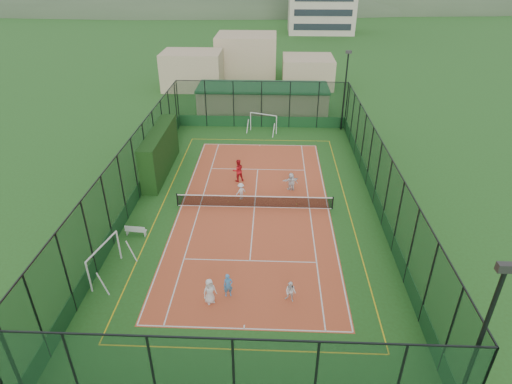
% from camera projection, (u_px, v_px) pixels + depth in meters
% --- Properties ---
extents(ground, '(300.00, 300.00, 0.00)m').
position_uv_depth(ground, '(254.00, 207.00, 32.00)').
color(ground, '#26531C').
rests_on(ground, ground).
extents(court_slab, '(11.17, 23.97, 0.01)m').
position_uv_depth(court_slab, '(254.00, 207.00, 32.00)').
color(court_slab, '#C54A2B').
rests_on(court_slab, ground).
extents(tennis_net, '(11.67, 0.12, 1.06)m').
position_uv_depth(tennis_net, '(254.00, 201.00, 31.74)').
color(tennis_net, black).
rests_on(tennis_net, ground).
extents(perimeter_fence, '(18.12, 34.12, 5.00)m').
position_uv_depth(perimeter_fence, '(254.00, 178.00, 30.78)').
color(perimeter_fence, black).
rests_on(perimeter_fence, ground).
extents(floodlight_sw, '(0.60, 0.26, 8.25)m').
position_uv_depth(floodlight_sw, '(3.00, 339.00, 15.83)').
color(floodlight_sw, black).
rests_on(floodlight_sw, ground).
extents(floodlight_se, '(0.60, 0.26, 8.25)m').
position_uv_depth(floodlight_se, '(475.00, 355.00, 15.20)').
color(floodlight_se, black).
rests_on(floodlight_se, ground).
extents(floodlight_ne, '(0.60, 0.26, 8.25)m').
position_uv_depth(floodlight_ne, '(345.00, 92.00, 44.15)').
color(floodlight_ne, black).
rests_on(floodlight_ne, ground).
extents(clubhouse, '(15.20, 7.20, 3.15)m').
position_uv_depth(clubhouse, '(263.00, 99.00, 50.41)').
color(clubhouse, tan).
rests_on(clubhouse, ground).
extents(distant_hills, '(200.00, 60.00, 24.00)m').
position_uv_depth(distant_hills, '(272.00, 3.00, 162.78)').
color(distant_hills, '#384C33').
rests_on(distant_hills, ground).
extents(hedge_left, '(1.28, 8.54, 3.74)m').
position_uv_depth(hedge_left, '(160.00, 152.00, 36.32)').
color(hedge_left, black).
rests_on(hedge_left, ground).
extents(white_bench, '(1.45, 0.52, 0.80)m').
position_uv_depth(white_bench, '(136.00, 230.00, 28.66)').
color(white_bench, white).
rests_on(white_bench, ground).
extents(futsal_goal_near, '(3.30, 1.62, 2.05)m').
position_uv_depth(futsal_goal_near, '(105.00, 260.00, 24.85)').
color(futsal_goal_near, white).
rests_on(futsal_goal_near, ground).
extents(futsal_goal_far, '(3.16, 1.91, 1.96)m').
position_uv_depth(futsal_goal_far, '(263.00, 123.00, 44.99)').
color(futsal_goal_far, white).
rests_on(futsal_goal_far, ground).
extents(child_near_left, '(0.90, 0.82, 1.54)m').
position_uv_depth(child_near_left, '(210.00, 291.00, 22.92)').
color(child_near_left, white).
rests_on(child_near_left, court_slab).
extents(child_near_mid, '(0.58, 0.45, 1.43)m').
position_uv_depth(child_near_mid, '(228.00, 285.00, 23.41)').
color(child_near_mid, '#4990CF').
rests_on(child_near_mid, court_slab).
extents(child_near_right, '(0.76, 0.69, 1.27)m').
position_uv_depth(child_near_right, '(291.00, 292.00, 23.08)').
color(child_near_right, white).
rests_on(child_near_right, court_slab).
extents(child_far_left, '(0.99, 0.95, 1.35)m').
position_uv_depth(child_far_left, '(241.00, 191.00, 32.75)').
color(child_far_left, silver).
rests_on(child_far_left, court_slab).
extents(child_far_right, '(0.83, 0.46, 1.34)m').
position_uv_depth(child_far_right, '(293.00, 183.00, 33.95)').
color(child_far_right, white).
rests_on(child_far_right, court_slab).
extents(child_far_back, '(1.39, 0.86, 1.43)m').
position_uv_depth(child_far_back, '(291.00, 181.00, 34.11)').
color(child_far_back, white).
rests_on(child_far_back, court_slab).
extents(coach, '(1.14, 1.02, 1.92)m').
position_uv_depth(coach, '(238.00, 170.00, 35.24)').
color(coach, red).
rests_on(coach, court_slab).
extents(tennis_balls, '(5.24, 1.68, 0.07)m').
position_uv_depth(tennis_balls, '(259.00, 199.00, 32.97)').
color(tennis_balls, '#CCE033').
rests_on(tennis_balls, court_slab).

